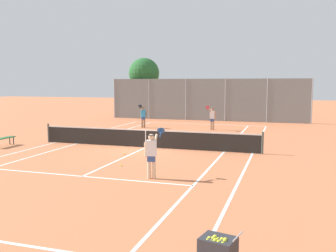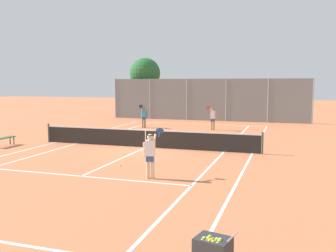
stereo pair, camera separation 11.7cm
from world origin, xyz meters
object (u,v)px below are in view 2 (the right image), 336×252
at_px(loose_tennis_ball_0, 211,128).
at_px(loose_tennis_ball_2, 207,135).
at_px(loose_tennis_ball_4, 124,154).
at_px(player_far_right, 213,117).
at_px(loose_tennis_ball_3, 240,127).
at_px(player_far_left, 144,115).
at_px(loose_tennis_ball_1, 120,165).
at_px(tennis_net, 146,138).
at_px(player_near_side, 150,153).
at_px(courtside_bench, 3,139).
at_px(tree_behind_left, 145,74).

relative_size(loose_tennis_ball_0, loose_tennis_ball_2, 1.00).
bearing_deg(loose_tennis_ball_4, player_far_right, 78.05).
relative_size(player_far_right, loose_tennis_ball_2, 26.88).
distance_m(loose_tennis_ball_0, loose_tennis_ball_3, 2.30).
bearing_deg(player_far_left, loose_tennis_ball_1, -72.52).
relative_size(loose_tennis_ball_1, loose_tennis_ball_2, 1.00).
bearing_deg(tennis_net, loose_tennis_ball_1, -82.03).
xyz_separation_m(tennis_net, loose_tennis_ball_3, (3.60, 10.44, -0.48)).
bearing_deg(loose_tennis_ball_4, loose_tennis_ball_3, 72.72).
xyz_separation_m(player_near_side, courtside_bench, (-9.89, 3.95, -0.52)).
bearing_deg(tree_behind_left, player_far_left, -69.09).
bearing_deg(player_far_right, tree_behind_left, 135.21).
relative_size(loose_tennis_ball_0, courtside_bench, 0.04).
bearing_deg(player_far_left, loose_tennis_ball_3, 18.27).
bearing_deg(player_far_right, tennis_net, -102.90).
relative_size(player_far_left, loose_tennis_ball_1, 26.88).
relative_size(loose_tennis_ball_2, courtside_bench, 0.04).
bearing_deg(player_near_side, player_far_right, 92.37).
relative_size(player_near_side, tree_behind_left, 0.30).
distance_m(player_far_left, tree_behind_left, 9.87).
xyz_separation_m(tennis_net, player_near_side, (2.50, -5.91, 0.42)).
bearing_deg(loose_tennis_ball_1, loose_tennis_ball_2, 81.56).
xyz_separation_m(tennis_net, player_far_right, (1.91, 8.33, 0.42)).
bearing_deg(loose_tennis_ball_3, tree_behind_left, 148.07).
relative_size(player_near_side, loose_tennis_ball_2, 26.88).
distance_m(player_far_left, loose_tennis_ball_2, 6.11).
bearing_deg(courtside_bench, loose_tennis_ball_4, -1.13).
xyz_separation_m(player_far_left, player_far_right, (5.24, 0.18, 0.00)).
bearing_deg(player_near_side, tennis_net, 112.90).
relative_size(player_far_right, loose_tennis_ball_4, 26.88).
distance_m(player_near_side, player_far_right, 14.26).
xyz_separation_m(player_near_side, tree_behind_left, (-9.15, 22.74, 3.32)).
xyz_separation_m(player_far_left, loose_tennis_ball_4, (3.04, -10.26, -0.89)).
xyz_separation_m(tennis_net, loose_tennis_ball_1, (0.62, -4.41, -0.48)).
bearing_deg(loose_tennis_ball_3, loose_tennis_ball_1, -101.36).
bearing_deg(player_far_left, loose_tennis_ball_2, -26.27).
distance_m(tennis_net, player_near_side, 6.43).
xyz_separation_m(player_near_side, loose_tennis_ball_1, (-1.88, 1.50, -0.89)).
height_order(loose_tennis_ball_2, loose_tennis_ball_3, same).
xyz_separation_m(player_far_left, loose_tennis_ball_1, (3.95, -12.56, -0.89)).
bearing_deg(loose_tennis_ball_3, player_far_left, -161.73).
height_order(player_near_side, loose_tennis_ball_2, player_near_side).
bearing_deg(player_far_right, player_near_side, -87.63).
bearing_deg(player_near_side, courtside_bench, 158.25).
relative_size(player_far_right, loose_tennis_ball_1, 26.88).
height_order(player_near_side, loose_tennis_ball_3, player_near_side).
height_order(tennis_net, courtside_bench, tennis_net).
relative_size(player_far_left, tree_behind_left, 0.30).
bearing_deg(loose_tennis_ball_2, loose_tennis_ball_0, 96.91).
bearing_deg(tennis_net, player_far_left, 112.27).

